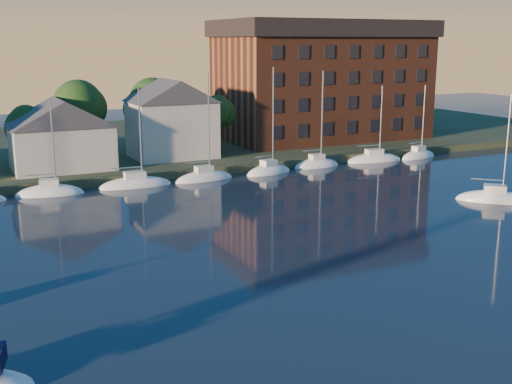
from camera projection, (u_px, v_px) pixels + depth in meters
shoreline_land at (84, 150)px, 92.86m from camera, size 160.00×50.00×2.00m
wooden_dock at (126, 180)px, 72.77m from camera, size 120.00×3.00×1.00m
clubhouse_centre at (61, 133)px, 73.38m from camera, size 11.55×8.40×8.08m
clubhouse_east at (171, 118)px, 80.94m from camera, size 10.50×8.40×9.80m
condo_block at (322, 79)px, 96.43m from camera, size 31.00×17.00×17.40m
tree_line at (116, 108)px, 81.59m from camera, size 93.40×5.40×8.90m
moored_fleet at (133, 185)px, 70.13m from camera, size 87.50×2.40×12.05m
drifting_sailboat_right at (494, 200)px, 63.31m from camera, size 7.08×6.79×11.64m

